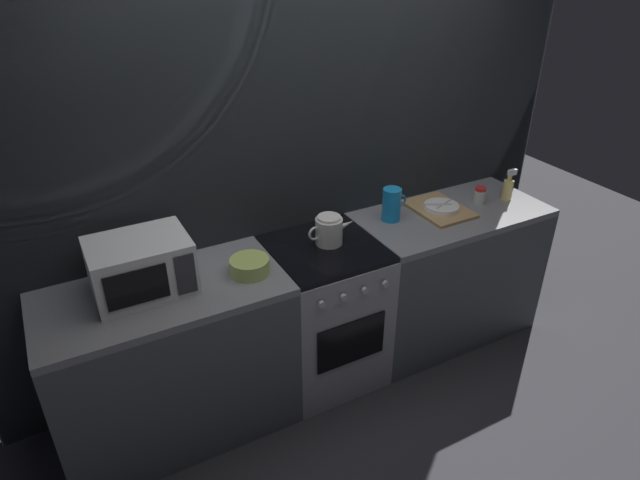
% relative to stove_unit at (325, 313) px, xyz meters
% --- Properties ---
extents(ground_plane, '(8.00, 8.00, 0.00)m').
position_rel_stove_unit_xyz_m(ground_plane, '(0.00, 0.00, -0.45)').
color(ground_plane, '#2D2D33').
extents(back_wall, '(3.60, 0.05, 2.40)m').
position_rel_stove_unit_xyz_m(back_wall, '(0.00, 0.32, 0.75)').
color(back_wall, gray).
rests_on(back_wall, ground_plane).
extents(counter_left, '(1.20, 0.60, 0.90)m').
position_rel_stove_unit_xyz_m(counter_left, '(-0.90, 0.00, 0.00)').
color(counter_left, '#515459').
rests_on(counter_left, ground_plane).
extents(stove_unit, '(0.60, 0.63, 0.90)m').
position_rel_stove_unit_xyz_m(stove_unit, '(0.00, 0.00, 0.00)').
color(stove_unit, '#9E9EA3').
rests_on(stove_unit, ground_plane).
extents(counter_right, '(1.20, 0.60, 0.90)m').
position_rel_stove_unit_xyz_m(counter_right, '(0.90, 0.00, 0.00)').
color(counter_right, '#515459').
rests_on(counter_right, ground_plane).
extents(microwave, '(0.46, 0.35, 0.27)m').
position_rel_stove_unit_xyz_m(microwave, '(-0.96, 0.05, 0.59)').
color(microwave, white).
rests_on(microwave, counter_left).
extents(kettle, '(0.28, 0.15, 0.17)m').
position_rel_stove_unit_xyz_m(kettle, '(0.04, 0.03, 0.53)').
color(kettle, white).
rests_on(kettle, stove_unit).
extents(mixing_bowl, '(0.20, 0.20, 0.08)m').
position_rel_stove_unit_xyz_m(mixing_bowl, '(-0.46, -0.05, 0.49)').
color(mixing_bowl, '#B7D166').
rests_on(mixing_bowl, counter_left).
extents(pitcher, '(0.16, 0.11, 0.20)m').
position_rel_stove_unit_xyz_m(pitcher, '(0.50, 0.10, 0.55)').
color(pitcher, '#198CD8').
rests_on(pitcher, counter_right).
extents(dish_pile, '(0.30, 0.40, 0.06)m').
position_rel_stove_unit_xyz_m(dish_pile, '(0.84, 0.05, 0.47)').
color(dish_pile, tan).
rests_on(dish_pile, counter_right).
extents(spice_jar, '(0.08, 0.08, 0.10)m').
position_rel_stove_unit_xyz_m(spice_jar, '(1.13, 0.03, 0.50)').
color(spice_jar, silver).
rests_on(spice_jar, counter_right).
extents(spray_bottle, '(0.08, 0.06, 0.20)m').
position_rel_stove_unit_xyz_m(spray_bottle, '(1.32, -0.02, 0.53)').
color(spray_bottle, '#E5CC72').
rests_on(spray_bottle, counter_right).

